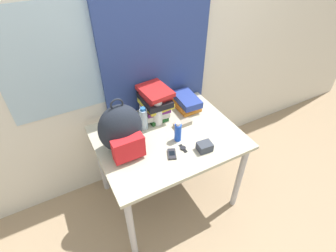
% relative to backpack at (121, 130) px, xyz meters
% --- Properties ---
extents(ground_plane, '(12.00, 12.00, 0.00)m').
position_rel_backpack_xyz_m(ground_plane, '(0.35, -0.44, -0.94)').
color(ground_plane, '#9E8466').
extents(wall_back, '(6.00, 0.06, 2.50)m').
position_rel_backpack_xyz_m(wall_back, '(0.34, 0.47, 0.31)').
color(wall_back, silver).
rests_on(wall_back, ground_plane).
extents(curtain_blue, '(0.92, 0.04, 2.50)m').
position_rel_backpack_xyz_m(curtain_blue, '(0.48, 0.42, 0.31)').
color(curtain_blue, navy).
rests_on(curtain_blue, ground_plane).
extents(desk, '(1.08, 0.83, 0.76)m').
position_rel_backpack_xyz_m(desk, '(0.35, -0.03, -0.28)').
color(desk, '#B7B299').
rests_on(desk, ground_plane).
extents(backpack, '(0.31, 0.28, 0.43)m').
position_rel_backpack_xyz_m(backpack, '(0.00, 0.00, 0.00)').
color(backpack, '#1E232D').
rests_on(backpack, desk).
extents(book_stack_left, '(0.24, 0.29, 0.27)m').
position_rel_backpack_xyz_m(book_stack_left, '(0.37, 0.24, -0.04)').
color(book_stack_left, '#1E5623').
rests_on(book_stack_left, desk).
extents(book_stack_center, '(0.18, 0.30, 0.11)m').
position_rel_backpack_xyz_m(book_stack_center, '(0.67, 0.24, -0.12)').
color(book_stack_center, orange).
rests_on(book_stack_center, desk).
extents(water_bottle, '(0.06, 0.06, 0.19)m').
position_rel_backpack_xyz_m(water_bottle, '(0.23, 0.15, -0.09)').
color(water_bottle, silver).
rests_on(water_bottle, desk).
extents(sports_bottle, '(0.08, 0.08, 0.26)m').
position_rel_backpack_xyz_m(sports_bottle, '(0.35, 0.15, -0.05)').
color(sports_bottle, white).
rests_on(sports_bottle, desk).
extents(sunscreen_bottle, '(0.05, 0.05, 0.17)m').
position_rel_backpack_xyz_m(sunscreen_bottle, '(0.39, -0.10, -0.10)').
color(sunscreen_bottle, blue).
rests_on(sunscreen_bottle, desk).
extents(cell_phone, '(0.09, 0.11, 0.02)m').
position_rel_backpack_xyz_m(cell_phone, '(0.28, -0.22, -0.17)').
color(cell_phone, '#2D2D33').
rests_on(cell_phone, desk).
extents(sunglasses_case, '(0.15, 0.06, 0.04)m').
position_rel_backpack_xyz_m(sunglasses_case, '(0.51, 0.03, -0.16)').
color(sunglasses_case, gray).
rests_on(sunglasses_case, desk).
extents(camera_pouch, '(0.11, 0.09, 0.06)m').
position_rel_backpack_xyz_m(camera_pouch, '(0.51, -0.28, -0.15)').
color(camera_pouch, '#383D47').
rests_on(camera_pouch, desk).
extents(wristwatch, '(0.04, 0.09, 0.01)m').
position_rel_backpack_xyz_m(wristwatch, '(0.38, -0.20, -0.17)').
color(wristwatch, black).
rests_on(wristwatch, desk).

